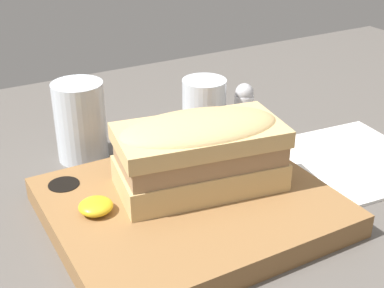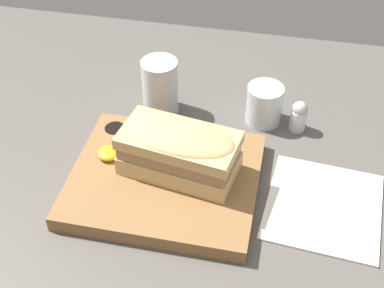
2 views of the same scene
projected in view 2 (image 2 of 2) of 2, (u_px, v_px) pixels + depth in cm
name	position (u px, v px, depth cm)	size (l,w,h in cm)	color
dining_table	(151.00, 203.00, 87.04)	(167.63, 110.70, 2.00)	#56514C
serving_board	(164.00, 179.00, 87.67)	(30.21, 25.89, 2.81)	olive
sandwich	(179.00, 149.00, 84.31)	(19.79, 12.29, 8.67)	tan
mustard_dollop	(108.00, 153.00, 89.28)	(3.68, 3.68, 1.47)	gold
water_glass	(160.00, 90.00, 100.54)	(6.79, 6.79, 10.82)	silver
wine_glass	(264.00, 106.00, 98.96)	(6.69, 6.69, 7.51)	silver
napkin	(324.00, 206.00, 84.88)	(19.32, 20.37, 0.40)	white
salt_shaker	(299.00, 116.00, 97.26)	(2.98, 2.98, 6.14)	white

